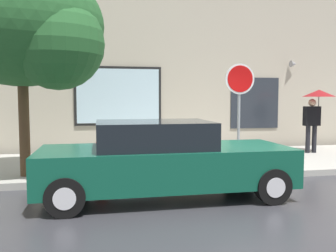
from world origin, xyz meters
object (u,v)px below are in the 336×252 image
object	(u,v)px
fire_hydrant	(101,157)
stop_sign	(240,94)
pedestrian_with_umbrella	(316,103)
parked_car	(164,160)
street_tree	(28,29)

from	to	relation	value
fire_hydrant	stop_sign	world-z (taller)	stop_sign
fire_hydrant	pedestrian_with_umbrella	size ratio (longest dim) A/B	0.38
parked_car	pedestrian_with_umbrella	distance (m)	6.65
parked_car	stop_sign	distance (m)	3.21
street_tree	stop_sign	distance (m)	5.10
parked_car	fire_hydrant	world-z (taller)	parked_car
stop_sign	pedestrian_with_umbrella	bearing A→B (deg)	26.87
pedestrian_with_umbrella	street_tree	xyz separation A→B (m)	(-8.16, -1.88, 1.62)
parked_car	street_tree	distance (m)	4.07
fire_hydrant	parked_car	bearing A→B (deg)	-57.02
fire_hydrant	street_tree	distance (m)	3.18
street_tree	stop_sign	xyz separation A→B (m)	(4.90, 0.23, -1.37)
parked_car	fire_hydrant	bearing A→B (deg)	122.98
pedestrian_with_umbrella	fire_hydrant	bearing A→B (deg)	-165.24
parked_car	pedestrian_with_umbrella	size ratio (longest dim) A/B	2.33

